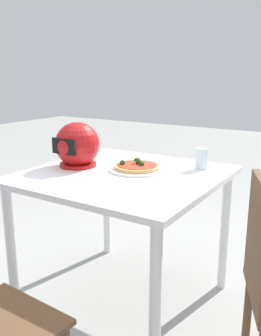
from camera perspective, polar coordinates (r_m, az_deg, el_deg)
ground_plane at (r=2.28m, az=-0.95°, el=-19.63°), size 14.00×14.00×0.00m
dining_table at (r=1.98m, az=-1.03°, el=-3.34°), size 0.99×0.97×0.76m
pizza_plate at (r=2.01m, az=1.01°, el=-0.21°), size 0.31×0.31×0.01m
pizza at (r=2.00m, az=0.98°, el=0.32°), size 0.25×0.25×0.05m
motorcycle_helmet at (r=2.09m, az=-8.27°, el=3.48°), size 0.25×0.25×0.25m
drinking_glass at (r=2.06m, az=10.96°, el=1.43°), size 0.07×0.07×0.12m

